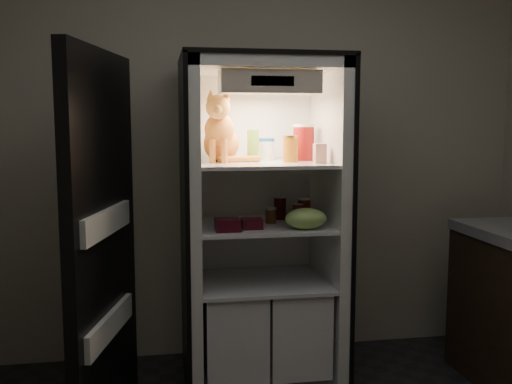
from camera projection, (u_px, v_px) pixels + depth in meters
room_shell at (333, 89)px, 1.87m from camera, size 3.60×3.60×3.60m
refrigerator at (260, 247)px, 3.33m from camera, size 0.90×0.72×1.88m
fridge_door at (103, 248)px, 2.73m from camera, size 0.25×0.86×1.85m
tabby_cat at (221, 135)px, 3.22m from camera, size 0.34×0.40×0.41m
parmesan_shaker at (253, 145)px, 3.29m from camera, size 0.07×0.07×0.18m
mayo_tub at (267, 149)px, 3.39m from camera, size 0.09×0.09×0.13m
salsa_jar at (290, 149)px, 3.21m from camera, size 0.09×0.09×0.15m
pepper_jar at (304, 142)px, 3.35m from camera, size 0.13×0.13×0.21m
cream_carton at (320, 153)px, 3.13m from camera, size 0.06×0.06×0.11m
soda_can_a at (280, 208)px, 3.39m from camera, size 0.07×0.07×0.13m
soda_can_b at (304, 210)px, 3.29m from camera, size 0.07×0.07×0.14m
soda_can_c at (298, 214)px, 3.23m from camera, size 0.06×0.06×0.12m
condiment_jar at (271, 215)px, 3.26m from camera, size 0.06×0.06×0.09m
grape_bag at (306, 219)px, 3.07m from camera, size 0.23×0.17×0.11m
berry_box_left at (227, 225)px, 3.03m from camera, size 0.13×0.13×0.07m
berry_box_right at (252, 224)px, 3.09m from camera, size 0.11×0.11×0.05m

